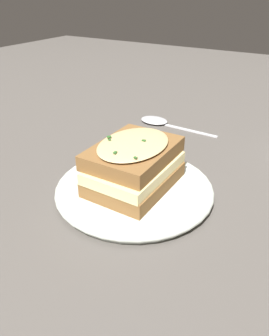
{
  "coord_description": "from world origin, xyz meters",
  "views": [
    {
      "loc": [
        -0.19,
        0.34,
        0.27
      ],
      "look_at": [
        0.02,
        -0.0,
        0.04
      ],
      "focal_mm": 35.0,
      "sensor_mm": 36.0,
      "label": 1
    }
  ],
  "objects": [
    {
      "name": "ground_plane",
      "position": [
        0.0,
        0.0,
        0.0
      ],
      "size": [
        2.4,
        2.4,
        0.0
      ],
      "primitive_type": "plane",
      "color": "#514C47"
    },
    {
      "name": "spoon",
      "position": [
        0.11,
        -0.26,
        0.0
      ],
      "size": [
        0.18,
        0.05,
        0.01
      ],
      "rotation": [
        0.0,
        0.0,
        4.67
      ],
      "color": "silver",
      "rests_on": "ground_plane"
    },
    {
      "name": "dinner_plate",
      "position": [
        0.02,
        -0.0,
        0.01
      ],
      "size": [
        0.23,
        0.23,
        0.02
      ],
      "color": "silver",
      "rests_on": "ground_plane"
    },
    {
      "name": "sandwich",
      "position": [
        0.02,
        -0.0,
        0.05
      ],
      "size": [
        0.1,
        0.14,
        0.07
      ],
      "rotation": [
        0.0,
        0.0,
        1.56
      ],
      "color": "brown",
      "rests_on": "dinner_plate"
    }
  ]
}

